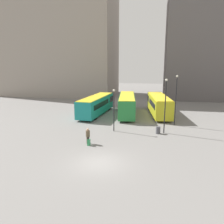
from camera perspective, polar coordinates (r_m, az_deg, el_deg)
The scene contains 11 objects.
ground_plane at distance 18.47m, azimuth -3.38°, elevation -13.15°, with size 160.00×160.00×0.00m, color slate.
building_block_left at distance 63.07m, azimuth -14.40°, elevation 20.71°, with size 30.85×15.83×35.27m.
bus_0 at distance 35.69m, azimuth -4.05°, elevation 1.99°, with size 3.40×11.50×2.92m.
bus_1 at distance 35.50m, azimuth 3.93°, elevation 2.12°, with size 3.82×11.75×3.13m.
bus_2 at distance 35.96m, azimuth 12.13°, elevation 1.96°, with size 4.01×11.13×3.08m.
traveler at distance 22.44m, azimuth -6.32°, elevation -5.88°, with size 0.44×0.44×1.63m.
suitcase at distance 22.17m, azimuth -6.08°, elevation -7.85°, with size 0.26×0.34×0.93m.
lamp_post_0 at distance 29.60m, azimuth 16.35°, elevation 3.80°, with size 0.28×0.28×6.63m.
lamp_post_1 at distance 26.03m, azimuth 0.50°, elevation 1.44°, with size 0.28×0.28×5.11m.
lamp_post_2 at distance 25.84m, azimuth 13.76°, elevation 2.51°, with size 0.28×0.28×6.39m.
trash_bin at distance 26.21m, azimuth 11.94°, elevation -4.65°, with size 0.52×0.52×0.85m.
Camera 1 is at (4.26, -16.15, 7.90)m, focal length 35.00 mm.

